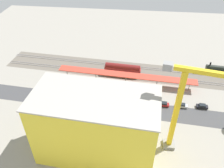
# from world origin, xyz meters

# --- Properties ---
(ground_plane) EXTENTS (207.80, 207.80, 0.00)m
(ground_plane) POSITION_xyz_m (0.00, 0.00, 0.00)
(ground_plane) COLOR gray
(ground_plane) RESTS_ON ground
(rail_bed) EXTENTS (130.64, 24.68, 0.01)m
(rail_bed) POSITION_xyz_m (0.00, -20.28, 0.00)
(rail_bed) COLOR #665E54
(rail_bed) RESTS_ON ground
(street_asphalt) EXTENTS (130.19, 18.72, 0.01)m
(street_asphalt) POSITION_xyz_m (0.00, 5.63, 0.00)
(street_asphalt) COLOR #424244
(street_asphalt) RESTS_ON ground
(track_rails) EXTENTS (129.52, 18.28, 0.12)m
(track_rails) POSITION_xyz_m (0.00, -20.28, 0.18)
(track_rails) COLOR #9E9EA8
(track_rails) RESTS_ON ground
(platform_canopy_near) EXTENTS (60.63, 8.78, 4.15)m
(platform_canopy_near) POSITION_xyz_m (5.92, -11.28, 3.95)
(platform_canopy_near) COLOR #C63D2D
(platform_canopy_near) RESTS_ON ground
(locomotive) EXTENTS (14.49, 3.67, 5.00)m
(locomotive) POSITION_xyz_m (-38.32, -23.76, 1.80)
(locomotive) COLOR black
(locomotive) RESTS_ON ground
(freight_coach_far) EXTENTS (16.64, 4.06, 5.75)m
(freight_coach_far) POSITION_xyz_m (7.81, -16.79, 3.02)
(freight_coach_far) COLOR black
(freight_coach_far) RESTS_ON ground
(parked_car_0) EXTENTS (4.44, 2.20, 1.67)m
(parked_car_0) POSITION_xyz_m (-24.57, 2.03, 0.74)
(parked_car_0) COLOR black
(parked_car_0) RESTS_ON ground
(parked_car_1) EXTENTS (4.69, 2.11, 1.63)m
(parked_car_1) POSITION_xyz_m (-16.71, 2.43, 0.72)
(parked_car_1) COLOR black
(parked_car_1) RESTS_ON ground
(parked_car_2) EXTENTS (4.17, 2.07, 1.72)m
(parked_car_2) POSITION_xyz_m (-9.93, 2.53, 0.76)
(parked_car_2) COLOR black
(parked_car_2) RESTS_ON ground
(parked_car_3) EXTENTS (4.74, 2.25, 1.74)m
(parked_car_3) POSITION_xyz_m (-2.77, 2.00, 0.77)
(parked_car_3) COLOR black
(parked_car_3) RESTS_ON ground
(parked_car_4) EXTENTS (4.33, 2.03, 1.58)m
(parked_car_4) POSITION_xyz_m (5.10, 1.93, 0.71)
(parked_car_4) COLOR black
(parked_car_4) RESTS_ON ground
(parked_car_5) EXTENTS (4.21, 2.13, 1.61)m
(parked_car_5) POSITION_xyz_m (11.82, 2.23, 0.72)
(parked_car_5) COLOR black
(parked_car_5) RESTS_ON ground
(parked_car_6) EXTENTS (4.19, 1.90, 1.69)m
(parked_car_6) POSITION_xyz_m (19.58, 2.60, 0.74)
(parked_car_6) COLOR black
(parked_car_6) RESTS_ON ground
(parked_car_7) EXTENTS (4.64, 1.93, 1.80)m
(parked_car_7) POSITION_xyz_m (26.81, 2.21, 0.80)
(parked_car_7) COLOR black
(parked_car_7) RESTS_ON ground
(construction_building) EXTENTS (35.49, 19.39, 21.75)m
(construction_building) POSITION_xyz_m (12.49, 25.95, 10.87)
(construction_building) COLOR yellow
(construction_building) RESTS_ON ground
(construction_roof_slab) EXTENTS (36.13, 20.03, 0.40)m
(construction_roof_slab) POSITION_xyz_m (12.49, 25.95, 21.95)
(construction_roof_slab) COLOR #ADA89E
(construction_roof_slab) RESTS_ON construction_building
(tower_crane) EXTENTS (29.69, 7.10, 30.85)m
(tower_crane) POSITION_xyz_m (-13.26, 22.20, 18.94)
(tower_crane) COLOR gray
(tower_crane) RESTS_ON ground
(box_truck_0) EXTENTS (10.08, 2.70, 3.21)m
(box_truck_0) POSITION_xyz_m (-2.29, 11.13, 1.59)
(box_truck_0) COLOR black
(box_truck_0) RESTS_ON ground
(street_tree_0) EXTENTS (5.49, 5.49, 8.62)m
(street_tree_0) POSITION_xyz_m (21.34, 11.17, 5.85)
(street_tree_0) COLOR brown
(street_tree_0) RESTS_ON ground
(street_tree_2) EXTENTS (5.64, 5.64, 7.89)m
(street_tree_2) POSITION_xyz_m (15.65, 10.25, 5.05)
(street_tree_2) COLOR brown
(street_tree_2) RESTS_ON ground
(street_tree_3) EXTENTS (6.03, 6.03, 8.66)m
(street_tree_3) POSITION_xyz_m (28.41, 10.24, 5.63)
(street_tree_3) COLOR brown
(street_tree_3) RESTS_ON ground
(traffic_light) EXTENTS (0.50, 0.36, 6.74)m
(traffic_light) POSITION_xyz_m (9.78, 10.23, 4.44)
(traffic_light) COLOR #333333
(traffic_light) RESTS_ON ground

